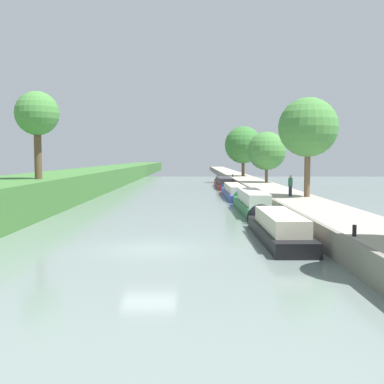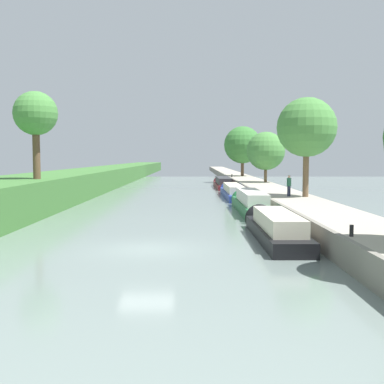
{
  "view_description": "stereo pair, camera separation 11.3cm",
  "coord_description": "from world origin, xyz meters",
  "px_view_note": "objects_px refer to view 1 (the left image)",
  "views": [
    {
      "loc": [
        1.97,
        -21.07,
        4.2
      ],
      "look_at": [
        1.9,
        21.69,
        1.0
      ],
      "focal_mm": 43.66,
      "sensor_mm": 36.0,
      "label": 1
    },
    {
      "loc": [
        2.08,
        -21.07,
        4.2
      ],
      "look_at": [
        1.9,
        21.69,
        1.0
      ],
      "focal_mm": 43.66,
      "sensor_mm": 36.0,
      "label": 2
    }
  ],
  "objects_px": {
    "narrowboat_green": "(252,203)",
    "mooring_bollard_far": "(233,176)",
    "mooring_bollard_near": "(355,231)",
    "person_walking": "(291,185)",
    "narrowboat_blue": "(234,191)",
    "narrowboat_black": "(277,227)",
    "narrowboat_maroon": "(224,183)"
  },
  "relations": [
    {
      "from": "narrowboat_black",
      "to": "narrowboat_green",
      "type": "bearing_deg",
      "value": 89.01
    },
    {
      "from": "mooring_bollard_near",
      "to": "person_walking",
      "type": "bearing_deg",
      "value": 85.64
    },
    {
      "from": "narrowboat_green",
      "to": "mooring_bollard_far",
      "type": "distance_m",
      "value": 36.36
    },
    {
      "from": "person_walking",
      "to": "narrowboat_maroon",
      "type": "bearing_deg",
      "value": 96.46
    },
    {
      "from": "narrowboat_black",
      "to": "person_walking",
      "type": "xyz_separation_m",
      "value": [
        3.35,
        12.4,
        1.42
      ]
    },
    {
      "from": "narrowboat_black",
      "to": "mooring_bollard_near",
      "type": "relative_size",
      "value": 23.18
    },
    {
      "from": "narrowboat_green",
      "to": "narrowboat_blue",
      "type": "distance_m",
      "value": 13.59
    },
    {
      "from": "narrowboat_black",
      "to": "person_walking",
      "type": "height_order",
      "value": "person_walking"
    },
    {
      "from": "narrowboat_green",
      "to": "narrowboat_black",
      "type": "bearing_deg",
      "value": -90.99
    },
    {
      "from": "narrowboat_blue",
      "to": "mooring_bollard_far",
      "type": "distance_m",
      "value": 22.81
    },
    {
      "from": "mooring_bollard_near",
      "to": "narrowboat_blue",
      "type": "bearing_deg",
      "value": 93.44
    },
    {
      "from": "mooring_bollard_near",
      "to": "mooring_bollard_far",
      "type": "xyz_separation_m",
      "value": [
        0.0,
        54.25,
        0.0
      ]
    },
    {
      "from": "mooring_bollard_far",
      "to": "narrowboat_black",
      "type": "bearing_deg",
      "value": -92.3
    },
    {
      "from": "mooring_bollard_far",
      "to": "person_walking",
      "type": "bearing_deg",
      "value": -87.73
    },
    {
      "from": "person_walking",
      "to": "narrowboat_black",
      "type": "bearing_deg",
      "value": -105.11
    },
    {
      "from": "narrowboat_black",
      "to": "narrowboat_blue",
      "type": "height_order",
      "value": "narrowboat_black"
    },
    {
      "from": "narrowboat_black",
      "to": "narrowboat_blue",
      "type": "bearing_deg",
      "value": 89.92
    },
    {
      "from": "narrowboat_green",
      "to": "mooring_bollard_far",
      "type": "bearing_deg",
      "value": 87.27
    },
    {
      "from": "narrowboat_green",
      "to": "person_walking",
      "type": "xyz_separation_m",
      "value": [
        3.14,
        0.61,
        1.32
      ]
    },
    {
      "from": "narrowboat_black",
      "to": "person_walking",
      "type": "bearing_deg",
      "value": 74.89
    },
    {
      "from": "narrowboat_blue",
      "to": "narrowboat_black",
      "type": "bearing_deg",
      "value": -90.08
    },
    {
      "from": "person_walking",
      "to": "mooring_bollard_near",
      "type": "xyz_separation_m",
      "value": [
        -1.41,
        -18.55,
        -0.65
      ]
    },
    {
      "from": "person_walking",
      "to": "mooring_bollard_near",
      "type": "bearing_deg",
      "value": -94.36
    },
    {
      "from": "narrowboat_maroon",
      "to": "person_walking",
      "type": "relative_size",
      "value": 8.79
    },
    {
      "from": "mooring_bollard_far",
      "to": "narrowboat_blue",
      "type": "bearing_deg",
      "value": -94.77
    },
    {
      "from": "mooring_bollard_near",
      "to": "narrowboat_green",
      "type": "bearing_deg",
      "value": 95.51
    },
    {
      "from": "narrowboat_maroon",
      "to": "person_walking",
      "type": "distance_m",
      "value": 29.17
    },
    {
      "from": "narrowboat_black",
      "to": "person_walking",
      "type": "relative_size",
      "value": 6.28
    },
    {
      "from": "narrowboat_green",
      "to": "narrowboat_maroon",
      "type": "distance_m",
      "value": 29.56
    },
    {
      "from": "narrowboat_green",
      "to": "person_walking",
      "type": "bearing_deg",
      "value": 11.01
    },
    {
      "from": "narrowboat_black",
      "to": "mooring_bollard_near",
      "type": "bearing_deg",
      "value": -72.55
    },
    {
      "from": "narrowboat_blue",
      "to": "narrowboat_maroon",
      "type": "height_order",
      "value": "narrowboat_maroon"
    }
  ]
}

